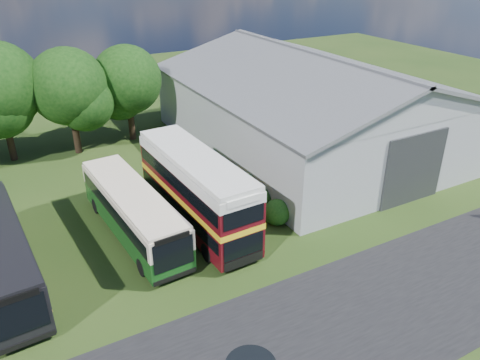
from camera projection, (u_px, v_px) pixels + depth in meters
ground at (247, 310)px, 22.61m from camera, size 120.00×120.00×0.00m
asphalt_road at (335, 327)px, 21.56m from camera, size 60.00×8.00×0.02m
storage_shed at (308, 99)px, 39.75m from camera, size 18.80×24.80×8.15m
tree_right_a at (68, 87)px, 37.43m from camera, size 6.26×6.26×8.83m
tree_right_b at (127, 80)px, 40.33m from camera, size 5.98×5.98×8.45m
shrub_front at (277, 223)px, 29.73m from camera, size 1.70×1.70×1.70m
shrub_mid at (260, 209)px, 31.30m from camera, size 1.60×1.60×1.60m
shrub_back at (246, 196)px, 32.87m from camera, size 1.80×1.80×1.80m
bus_green_single at (133, 211)px, 27.78m from camera, size 3.37×11.27×3.07m
bus_maroon_double at (196, 191)px, 28.52m from camera, size 3.31×11.18×4.76m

